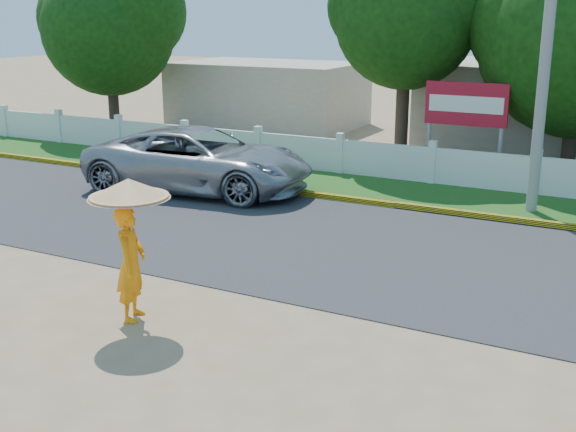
# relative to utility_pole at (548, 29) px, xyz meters

# --- Properties ---
(ground) EXTENTS (120.00, 120.00, 0.00)m
(ground) POSITION_rel_utility_pole_xyz_m (-3.22, -9.35, -4.57)
(ground) COLOR #9E8460
(ground) RESTS_ON ground
(road) EXTENTS (60.00, 7.00, 0.02)m
(road) POSITION_rel_utility_pole_xyz_m (-3.22, -4.85, -4.56)
(road) COLOR #38383A
(road) RESTS_ON ground
(grass_verge) EXTENTS (60.00, 3.50, 0.03)m
(grass_verge) POSITION_rel_utility_pole_xyz_m (-3.22, 0.40, -4.56)
(grass_verge) COLOR #2D601E
(grass_verge) RESTS_ON ground
(curb) EXTENTS (40.00, 0.18, 0.16)m
(curb) POSITION_rel_utility_pole_xyz_m (-3.22, -1.30, -4.49)
(curb) COLOR yellow
(curb) RESTS_ON ground
(fence) EXTENTS (40.00, 0.10, 1.10)m
(fence) POSITION_rel_utility_pole_xyz_m (-3.22, 1.85, -4.02)
(fence) COLOR silver
(fence) RESTS_ON ground
(building_near) EXTENTS (10.00, 6.00, 3.20)m
(building_near) POSITION_rel_utility_pole_xyz_m (-0.22, 8.65, -2.97)
(building_near) COLOR #B7AD99
(building_near) RESTS_ON ground
(building_far) EXTENTS (8.00, 5.00, 2.80)m
(building_far) POSITION_rel_utility_pole_xyz_m (-13.22, 9.65, -3.17)
(building_far) COLOR #B7AD99
(building_far) RESTS_ON ground
(utility_pole) EXTENTS (0.28, 0.28, 9.15)m
(utility_pole) POSITION_rel_utility_pole_xyz_m (0.00, 0.00, 0.00)
(utility_pole) COLOR gray
(utility_pole) RESTS_ON ground
(vehicle) EXTENTS (6.85, 3.87, 1.81)m
(vehicle) POSITION_rel_utility_pole_xyz_m (-8.85, -2.12, -3.67)
(vehicle) COLOR #97999E
(vehicle) RESTS_ON ground
(monk_with_parasol) EXTENTS (1.33, 1.33, 2.42)m
(monk_with_parasol) POSITION_rel_utility_pole_xyz_m (-4.68, -10.10, -3.00)
(monk_with_parasol) COLOR orange
(monk_with_parasol) RESTS_ON ground
(billboard) EXTENTS (2.50, 0.13, 2.95)m
(billboard) POSITION_rel_utility_pole_xyz_m (-2.60, 2.95, -2.43)
(billboard) COLOR gray
(billboard) RESTS_ON ground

